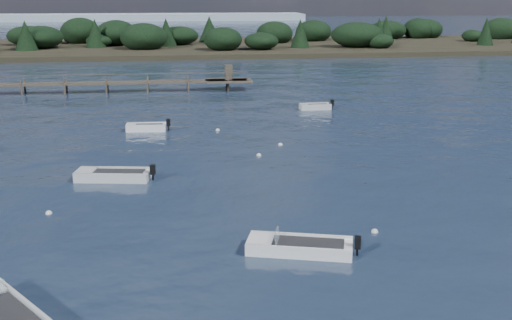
{
  "coord_description": "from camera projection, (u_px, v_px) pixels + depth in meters",
  "views": [
    {
      "loc": [
        -2.74,
        -21.02,
        10.27
      ],
      "look_at": [
        2.2,
        14.0,
        1.0
      ],
      "focal_mm": 45.0,
      "sensor_mm": 36.0,
      "label": 1
    }
  ],
  "objects": [
    {
      "name": "buoy_extra_b",
      "position": [
        259.0,
        156.0,
        41.59
      ],
      "size": [
        0.32,
        0.32,
        0.32
      ],
      "primitive_type": "sphere",
      "color": "silver",
      "rests_on": "ground"
    },
    {
      "name": "tender_far_white",
      "position": [
        146.0,
        129.0,
        49.01
      ],
      "size": [
        3.37,
        1.37,
        1.14
      ],
      "color": "white",
      "rests_on": "ground"
    },
    {
      "name": "tender_far_grey_b",
      "position": [
        315.0,
        108.0,
        57.99
      ],
      "size": [
        3.13,
        1.19,
        1.07
      ],
      "color": "silver",
      "rests_on": "ground"
    },
    {
      "name": "far_headland",
      "position": [
        312.0,
        37.0,
        121.78
      ],
      "size": [
        190.0,
        40.0,
        5.8
      ],
      "color": "black",
      "rests_on": "ground"
    },
    {
      "name": "ground",
      "position": [
        188.0,
        77.0,
        80.58
      ],
      "size": [
        400.0,
        400.0,
        0.0
      ],
      "primitive_type": "plane",
      "color": "#182438",
      "rests_on": "ground"
    },
    {
      "name": "buoy_e",
      "position": [
        218.0,
        131.0,
        49.15
      ],
      "size": [
        0.32,
        0.32,
        0.32
      ],
      "primitive_type": "sphere",
      "color": "silver",
      "rests_on": "ground"
    },
    {
      "name": "buoy_b",
      "position": [
        375.0,
        232.0,
        28.32
      ],
      "size": [
        0.32,
        0.32,
        0.32
      ],
      "primitive_type": "sphere",
      "color": "silver",
      "rests_on": "ground"
    },
    {
      "name": "dinghy_mid_grey",
      "position": [
        113.0,
        177.0,
        36.23
      ],
      "size": [
        4.55,
        2.26,
        1.13
      ],
      "color": "silver",
      "rests_on": "ground"
    },
    {
      "name": "buoy_c",
      "position": [
        49.0,
        214.0,
        30.69
      ],
      "size": [
        0.32,
        0.32,
        0.32
      ],
      "primitive_type": "sphere",
      "color": "silver",
      "rests_on": "ground"
    },
    {
      "name": "dinghy_mid_white_a",
      "position": [
        299.0,
        249.0,
        26.13
      ],
      "size": [
        4.66,
        2.77,
        1.07
      ],
      "color": "white",
      "rests_on": "ground"
    },
    {
      "name": "buoy_extra_a",
      "position": [
        280.0,
        145.0,
        44.48
      ],
      "size": [
        0.32,
        0.32,
        0.32
      ],
      "primitive_type": "sphere",
      "color": "silver",
      "rests_on": "ground"
    }
  ]
}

